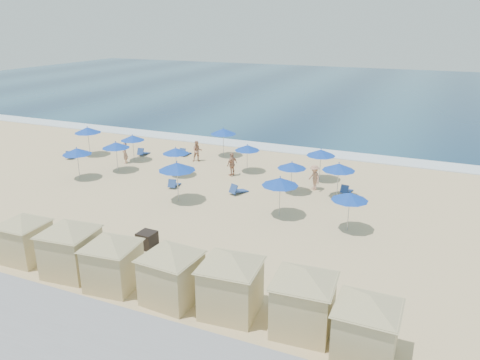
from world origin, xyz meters
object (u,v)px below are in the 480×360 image
at_px(cabana_2, 112,255).
at_px(umbrella_1, 116,145).
at_px(umbrella_5, 176,151).
at_px(beachgoer_3, 314,177).
at_px(cabana_4, 231,275).
at_px(umbrella_10, 339,167).
at_px(trash_bin, 147,240).
at_px(umbrella_2, 133,138).
at_px(umbrella_11, 280,182).
at_px(beachgoer_0, 125,153).
at_px(umbrella_7, 247,148).
at_px(cabana_5, 304,292).
at_px(umbrella_12, 350,196).
at_px(beachgoer_1, 197,151).
at_px(cabana_0, 24,232).
at_px(umbrella_8, 292,165).
at_px(umbrella_4, 223,131).
at_px(umbrella_9, 321,153).
at_px(umbrella_6, 177,166).
at_px(umbrella_0, 88,130).
at_px(umbrella_3, 77,151).
at_px(cabana_6, 367,319).
at_px(cabana_3, 171,266).
at_px(cabana_1, 70,241).

relative_size(cabana_2, umbrella_1, 1.80).
bearing_deg(umbrella_5, beachgoer_3, 6.51).
height_order(cabana_4, umbrella_1, cabana_4).
height_order(umbrella_1, umbrella_10, umbrella_10).
xyz_separation_m(trash_bin, cabana_4, (6.30, -3.37, 1.24)).
relative_size(umbrella_2, umbrella_11, 0.90).
xyz_separation_m(trash_bin, umbrella_10, (7.38, 11.02, 1.70)).
relative_size(umbrella_2, beachgoer_0, 1.33).
bearing_deg(umbrella_7, umbrella_11, -54.52).
xyz_separation_m(cabana_5, umbrella_12, (-0.22, 9.59, 0.36)).
bearing_deg(umbrella_11, beachgoer_1, 140.87).
bearing_deg(beachgoer_3, cabana_0, -81.44).
xyz_separation_m(umbrella_8, umbrella_10, (3.09, 0.25, 0.20)).
distance_m(umbrella_4, umbrella_7, 4.84).
bearing_deg(umbrella_11, umbrella_8, 98.03).
bearing_deg(cabana_0, umbrella_4, 87.60).
bearing_deg(cabana_4, umbrella_4, 116.32).
xyz_separation_m(umbrella_7, umbrella_9, (5.62, 0.32, 0.16)).
height_order(umbrella_6, umbrella_11, umbrella_6).
bearing_deg(umbrella_0, umbrella_7, 4.57).
height_order(cabana_4, umbrella_2, cabana_4).
height_order(umbrella_7, umbrella_9, umbrella_9).
bearing_deg(umbrella_8, umbrella_2, 171.97).
height_order(trash_bin, umbrella_1, umbrella_1).
bearing_deg(trash_bin, umbrella_5, 116.39).
distance_m(trash_bin, beachgoer_1, 15.64).
relative_size(umbrella_3, beachgoer_0, 1.43).
distance_m(trash_bin, beachgoer_3, 13.18).
distance_m(umbrella_8, umbrella_12, 6.55).
height_order(umbrella_5, umbrella_6, umbrella_6).
distance_m(cabana_4, cabana_5, 2.96).
bearing_deg(umbrella_12, trash_bin, -145.33).
xyz_separation_m(umbrella_4, beachgoer_0, (-6.45, -5.12, -1.33)).
relative_size(umbrella_0, umbrella_3, 1.06).
bearing_deg(cabana_2, cabana_6, -1.47).
relative_size(umbrella_2, umbrella_4, 0.89).
height_order(cabana_3, umbrella_6, cabana_3).
bearing_deg(cabana_4, cabana_3, -175.22).
relative_size(cabana_2, umbrella_0, 1.69).
height_order(umbrella_7, umbrella_12, umbrella_12).
bearing_deg(cabana_6, umbrella_6, 142.84).
relative_size(cabana_0, umbrella_9, 1.74).
height_order(cabana_0, umbrella_7, cabana_0).
distance_m(cabana_1, umbrella_0, 20.69).
bearing_deg(cabana_2, trash_bin, 102.12).
xyz_separation_m(cabana_1, umbrella_3, (-9.29, 10.87, 0.43)).
relative_size(cabana_1, umbrella_12, 1.97).
distance_m(umbrella_11, beachgoer_1, 12.93).
bearing_deg(cabana_6, umbrella_9, 109.05).
height_order(umbrella_5, umbrella_9, umbrella_9).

